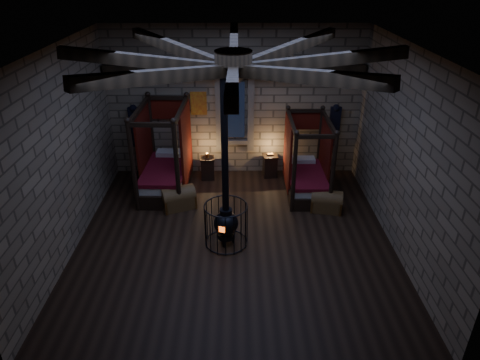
{
  "coord_description": "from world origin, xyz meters",
  "views": [
    {
      "loc": [
        0.07,
        -8.0,
        5.67
      ],
      "look_at": [
        0.13,
        0.6,
        1.19
      ],
      "focal_mm": 32.0,
      "sensor_mm": 36.0,
      "label": 1
    }
  ],
  "objects_px": {
    "bed_right": "(306,175)",
    "trunk_left": "(178,198)",
    "bed_left": "(166,169)",
    "trunk_right": "(326,202)",
    "stove": "(226,220)"
  },
  "relations": [
    {
      "from": "bed_left",
      "to": "trunk_left",
      "type": "relative_size",
      "value": 2.47
    },
    {
      "from": "bed_left",
      "to": "bed_right",
      "type": "height_order",
      "value": "bed_left"
    },
    {
      "from": "bed_left",
      "to": "stove",
      "type": "relative_size",
      "value": 0.58
    },
    {
      "from": "bed_right",
      "to": "trunk_left",
      "type": "xyz_separation_m",
      "value": [
        -3.33,
        -0.82,
        -0.24
      ]
    },
    {
      "from": "bed_right",
      "to": "trunk_left",
      "type": "relative_size",
      "value": 2.18
    },
    {
      "from": "stove",
      "to": "bed_left",
      "type": "bearing_deg",
      "value": 141.65
    },
    {
      "from": "bed_right",
      "to": "stove",
      "type": "xyz_separation_m",
      "value": [
        -2.09,
        -2.37,
        0.09
      ]
    },
    {
      "from": "bed_right",
      "to": "stove",
      "type": "relative_size",
      "value": 0.51
    },
    {
      "from": "bed_right",
      "to": "stove",
      "type": "height_order",
      "value": "stove"
    },
    {
      "from": "bed_left",
      "to": "trunk_right",
      "type": "relative_size",
      "value": 2.78
    },
    {
      "from": "bed_left",
      "to": "stove",
      "type": "xyz_separation_m",
      "value": [
        1.69,
        -2.58,
        0.03
      ]
    },
    {
      "from": "bed_right",
      "to": "stove",
      "type": "distance_m",
      "value": 3.16
    },
    {
      "from": "bed_right",
      "to": "trunk_left",
      "type": "height_order",
      "value": "bed_right"
    },
    {
      "from": "bed_right",
      "to": "trunk_right",
      "type": "height_order",
      "value": "bed_right"
    },
    {
      "from": "trunk_right",
      "to": "bed_left",
      "type": "bearing_deg",
      "value": 175.6
    }
  ]
}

